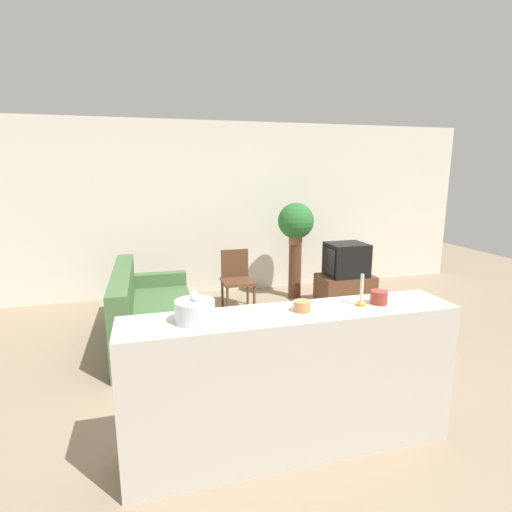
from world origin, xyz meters
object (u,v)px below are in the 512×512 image
at_px(television, 346,259).
at_px(potted_plant, 296,221).
at_px(decorative_bowl, 195,311).
at_px(wooden_chair, 237,277).
at_px(couch, 150,317).

height_order(television, potted_plant, potted_plant).
xyz_separation_m(television, potted_plant, (-0.50, 0.69, 0.47)).
xyz_separation_m(potted_plant, decorative_bowl, (-1.92, -3.29, -0.10)).
bearing_deg(television, decorative_bowl, -132.93).
bearing_deg(wooden_chair, television, -16.19).
bearing_deg(decorative_bowl, potted_plant, 59.76).
distance_m(couch, television, 2.77).
xyz_separation_m(couch, television, (2.70, 0.41, 0.44)).
distance_m(couch, potted_plant, 2.62).
bearing_deg(wooden_chair, potted_plant, 14.80).
xyz_separation_m(wooden_chair, decorative_bowl, (-0.93, -3.03, 0.63)).
relative_size(television, decorative_bowl, 2.19).
xyz_separation_m(couch, wooden_chair, (1.21, 0.84, 0.18)).
bearing_deg(potted_plant, television, -54.18).
distance_m(television, wooden_chair, 1.57).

